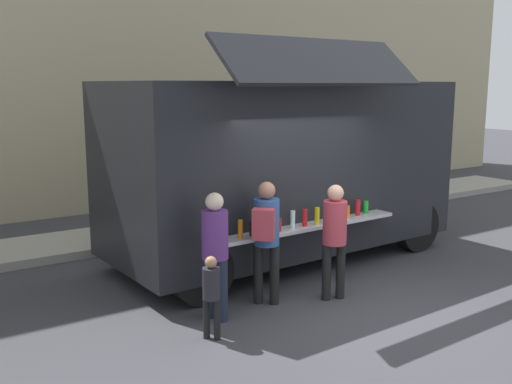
{
  "coord_description": "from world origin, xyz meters",
  "views": [
    {
      "loc": [
        -5.24,
        -5.35,
        2.95
      ],
      "look_at": [
        -0.28,
        2.14,
        1.3
      ],
      "focal_mm": 41.04,
      "sensor_mm": 36.0,
      "label": 1
    }
  ],
  "objects_px": {
    "food_truck_main": "(283,164)",
    "customer_rear_waiting": "(215,245)",
    "customer_front_ordering": "(335,232)",
    "child_near_queue": "(211,290)",
    "trash_bin": "(374,187)",
    "customer_mid_with_backpack": "(266,231)"
  },
  "relations": [
    {
      "from": "trash_bin",
      "to": "child_near_queue",
      "type": "xyz_separation_m",
      "value": [
        -7.1,
        -4.51,
        0.12
      ]
    },
    {
      "from": "customer_front_ordering",
      "to": "child_near_queue",
      "type": "distance_m",
      "value": 2.1
    },
    {
      "from": "trash_bin",
      "to": "customer_mid_with_backpack",
      "type": "bearing_deg",
      "value": -146.4
    },
    {
      "from": "food_truck_main",
      "to": "child_near_queue",
      "type": "distance_m",
      "value": 3.57
    },
    {
      "from": "food_truck_main",
      "to": "customer_front_ordering",
      "type": "bearing_deg",
      "value": -108.44
    },
    {
      "from": "trash_bin",
      "to": "customer_rear_waiting",
      "type": "distance_m",
      "value": 7.9
    },
    {
      "from": "customer_mid_with_backpack",
      "to": "child_near_queue",
      "type": "xyz_separation_m",
      "value": [
        -1.15,
        -0.55,
        -0.43
      ]
    },
    {
      "from": "customer_front_ordering",
      "to": "child_near_queue",
      "type": "relative_size",
      "value": 1.6
    },
    {
      "from": "customer_rear_waiting",
      "to": "food_truck_main",
      "type": "bearing_deg",
      "value": 10.04
    },
    {
      "from": "customer_rear_waiting",
      "to": "customer_mid_with_backpack",
      "type": "bearing_deg",
      "value": -21.4
    },
    {
      "from": "food_truck_main",
      "to": "customer_rear_waiting",
      "type": "xyz_separation_m",
      "value": [
        -2.3,
        -1.71,
        -0.65
      ]
    },
    {
      "from": "food_truck_main",
      "to": "customer_rear_waiting",
      "type": "bearing_deg",
      "value": -145.73
    },
    {
      "from": "customer_front_ordering",
      "to": "child_near_queue",
      "type": "bearing_deg",
      "value": 111.0
    },
    {
      "from": "customer_rear_waiting",
      "to": "child_near_queue",
      "type": "distance_m",
      "value": 0.7
    },
    {
      "from": "customer_rear_waiting",
      "to": "child_near_queue",
      "type": "xyz_separation_m",
      "value": [
        -0.33,
        -0.48,
        -0.38
      ]
    },
    {
      "from": "child_near_queue",
      "to": "customer_rear_waiting",
      "type": "bearing_deg",
      "value": 15.6
    },
    {
      "from": "customer_mid_with_backpack",
      "to": "child_near_queue",
      "type": "relative_size",
      "value": 1.67
    },
    {
      "from": "customer_rear_waiting",
      "to": "child_near_queue",
      "type": "bearing_deg",
      "value": -150.85
    },
    {
      "from": "food_truck_main",
      "to": "customer_rear_waiting",
      "type": "distance_m",
      "value": 2.94
    },
    {
      "from": "trash_bin",
      "to": "customer_mid_with_backpack",
      "type": "height_order",
      "value": "customer_mid_with_backpack"
    },
    {
      "from": "trash_bin",
      "to": "customer_mid_with_backpack",
      "type": "distance_m",
      "value": 7.17
    },
    {
      "from": "customer_mid_with_backpack",
      "to": "customer_rear_waiting",
      "type": "distance_m",
      "value": 0.83
    }
  ]
}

